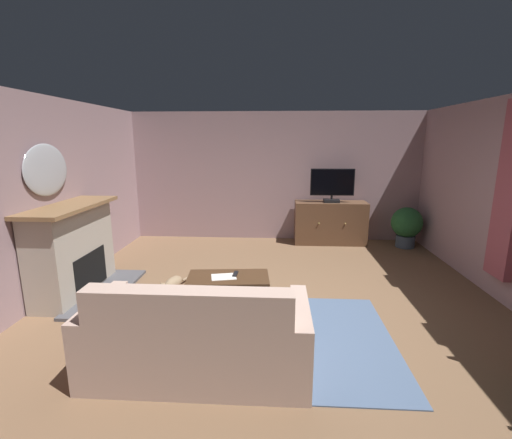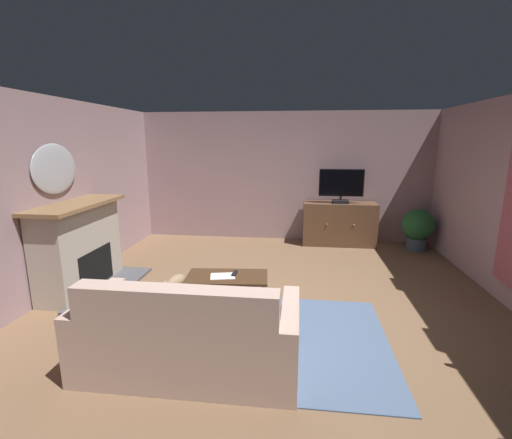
{
  "view_description": "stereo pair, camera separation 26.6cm",
  "coord_description": "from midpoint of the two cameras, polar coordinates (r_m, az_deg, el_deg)",
  "views": [
    {
      "loc": [
        0.04,
        -3.92,
        2.06
      ],
      "look_at": [
        -0.22,
        0.46,
        1.08
      ],
      "focal_mm": 24.96,
      "sensor_mm": 36.0,
      "label": 1
    },
    {
      "loc": [
        0.31,
        -3.9,
        2.06
      ],
      "look_at": [
        -0.22,
        0.46,
        1.08
      ],
      "focal_mm": 24.96,
      "sensor_mm": 36.0,
      "label": 2
    }
  ],
  "objects": [
    {
      "name": "rug_central",
      "position": [
        3.99,
        2.59,
        -18.45
      ],
      "size": [
        2.27,
        1.97,
        0.01
      ],
      "primitive_type": "cube",
      "color": "slate",
      "rests_on": "ground_plane"
    },
    {
      "name": "sofa_floral",
      "position": [
        3.41,
        -11.55,
        -18.53
      ],
      "size": [
        1.96,
        0.91,
        0.93
      ],
      "color": "#BC9E8E",
      "rests_on": "ground_plane"
    },
    {
      "name": "wall_back",
      "position": [
        7.49,
        2.08,
        6.86
      ],
      "size": [
        6.52,
        0.1,
        2.64
      ],
      "primitive_type": "cube",
      "color": "gray",
      "rests_on": "ground_plane"
    },
    {
      "name": "wall_left",
      "position": [
        5.1,
        -35.32,
        1.85
      ],
      "size": [
        0.1,
        7.59,
        2.64
      ],
      "primitive_type": "cube",
      "color": "gray",
      "rests_on": "ground_plane"
    },
    {
      "name": "potted_plant_leafy_by_curtain",
      "position": [
        7.49,
        22.06,
        -0.8
      ],
      "size": [
        0.59,
        0.59,
        0.79
      ],
      "color": "#3D4C5B",
      "rests_on": "ground_plane"
    },
    {
      "name": "ground_plane",
      "position": [
        4.43,
        0.79,
        -15.44
      ],
      "size": [
        6.52,
        7.59,
        0.04
      ],
      "primitive_type": "cube",
      "color": "brown"
    },
    {
      "name": "wall_mirror_oval",
      "position": [
        5.42,
        -31.8,
        6.76
      ],
      "size": [
        0.06,
        0.89,
        0.67
      ],
      "primitive_type": "ellipsoid",
      "color": "#B2B7BF"
    },
    {
      "name": "curtain_panel_far",
      "position": [
        5.3,
        34.38,
        3.75
      ],
      "size": [
        0.1,
        0.44,
        2.21
      ],
      "primitive_type": "cube",
      "color": "#A34C56"
    },
    {
      "name": "tv_cabinet",
      "position": [
        7.36,
        10.77,
        -0.67
      ],
      "size": [
        1.43,
        0.53,
        0.86
      ],
      "color": "#402A1C",
      "rests_on": "ground_plane"
    },
    {
      "name": "tv_remote",
      "position": [
        4.51,
        -5.04,
        -8.7
      ],
      "size": [
        0.06,
        0.17,
        0.02
      ],
      "primitive_type": "cube",
      "rotation": [
        0.0,
        0.0,
        4.65
      ],
      "color": "black",
      "rests_on": "coffee_table"
    },
    {
      "name": "television",
      "position": [
        7.17,
        11.08,
        5.51
      ],
      "size": [
        0.86,
        0.2,
        0.67
      ],
      "color": "black",
      "rests_on": "tv_cabinet"
    },
    {
      "name": "cat",
      "position": [
        5.25,
        -14.76,
        -9.94
      ],
      "size": [
        0.3,
        0.67,
        0.19
      ],
      "color": "#937A5B",
      "rests_on": "ground_plane"
    },
    {
      "name": "coffee_table",
      "position": [
        4.49,
        -6.2,
        -9.66
      ],
      "size": [
        1.04,
        0.6,
        0.42
      ],
      "color": "#422B19",
      "rests_on": "ground_plane"
    },
    {
      "name": "fireplace",
      "position": [
        5.47,
        -28.35,
        -4.58
      ],
      "size": [
        0.93,
        1.61,
        1.24
      ],
      "color": "#4C4C51",
      "rests_on": "ground_plane"
    },
    {
      "name": "folded_newspaper",
      "position": [
        4.46,
        -6.92,
        -9.12
      ],
      "size": [
        0.34,
        0.28,
        0.01
      ],
      "primitive_type": "cube",
      "rotation": [
        0.0,
        0.0,
        0.21
      ],
      "color": "silver",
      "rests_on": "coffee_table"
    }
  ]
}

